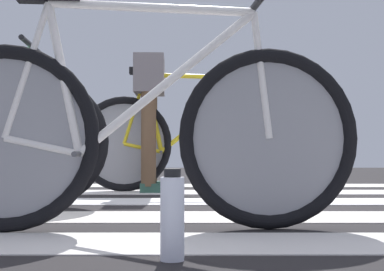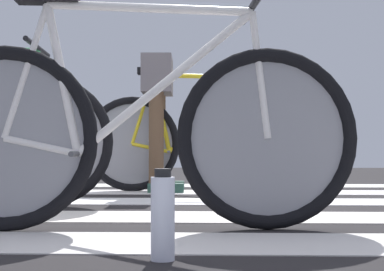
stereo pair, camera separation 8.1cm
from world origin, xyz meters
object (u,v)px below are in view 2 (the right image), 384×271
(cyclist_3_of_3, at_px, (158,104))
(bicycle_3_of_3, at_px, (199,140))
(water_bottle, at_px, (163,216))
(bicycle_1_of_3, at_px, (137,131))

(cyclist_3_of_3, bearing_deg, bicycle_3_of_3, 0.00)
(bicycle_3_of_3, distance_m, cyclist_3_of_3, 0.41)
(water_bottle, bearing_deg, bicycle_3_of_3, 88.90)
(bicycle_1_of_3, height_order, cyclist_3_of_3, cyclist_3_of_3)
(bicycle_1_of_3, bearing_deg, bicycle_3_of_3, 79.40)
(bicycle_1_of_3, xyz_separation_m, cyclist_3_of_3, (-0.11, 2.05, 0.27))
(bicycle_3_of_3, bearing_deg, cyclist_3_of_3, -180.00)
(bicycle_3_of_3, relative_size, water_bottle, 6.68)
(bicycle_3_of_3, height_order, cyclist_3_of_3, cyclist_3_of_3)
(cyclist_3_of_3, height_order, water_bottle, cyclist_3_of_3)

